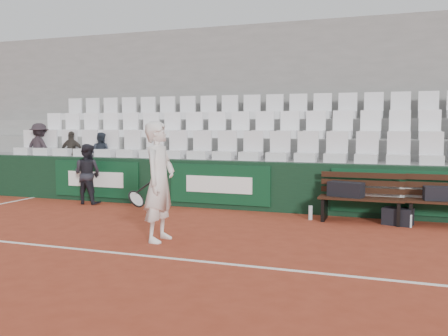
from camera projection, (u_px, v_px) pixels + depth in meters
ground at (135, 255)px, 6.76m from camera, size 80.00×80.00×0.00m
court_baseline at (135, 255)px, 6.76m from camera, size 18.00×0.06×0.01m
back_barrier at (234, 185)px, 10.43m from camera, size 18.00×0.34×1.00m
grandstand_tier_front at (240, 182)px, 11.05m from camera, size 18.00×0.95×1.00m
grandstand_tier_mid at (252, 168)px, 11.92m from camera, size 18.00×0.95×1.45m
grandstand_tier_back at (263, 156)px, 12.79m from camera, size 18.00×0.95×1.90m
grandstand_rear_wall at (269, 108)px, 13.27m from camera, size 18.00×0.30×4.40m
seat_row_front at (238, 145)px, 10.81m from camera, size 11.90×0.44×0.63m
seat_row_mid at (250, 124)px, 11.66m from camera, size 11.90×0.44×0.63m
seat_row_back at (261, 106)px, 12.52m from camera, size 11.90×0.44×0.63m
bench_left at (361, 210)px, 9.02m from camera, size 1.50×0.56×0.45m
sports_bag_left at (346, 189)px, 9.09m from camera, size 0.68×0.44×0.27m
sports_bag_right at (440, 194)px, 8.64m from camera, size 0.55×0.31×0.24m
sports_bag_ground at (398, 216)px, 8.77m from camera, size 0.55×0.41×0.30m
water_bottle_near at (310, 213)px, 9.25m from camera, size 0.07×0.07×0.26m
water_bottle_far at (410, 221)px, 8.55m from camera, size 0.06×0.06×0.22m
tennis_player at (159, 182)px, 7.51m from camera, size 0.71×0.66×1.81m
ball_kid at (87, 174)px, 11.08m from camera, size 0.65×0.51×1.34m
spectator_a at (39, 130)px, 12.63m from camera, size 0.86×0.56×1.25m
spectator_b at (71, 134)px, 12.31m from camera, size 0.66×0.40×1.05m
spectator_c at (100, 135)px, 12.03m from camera, size 0.53×0.43×1.03m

